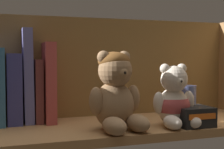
{
  "coord_description": "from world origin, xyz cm",
  "views": [
    {
      "loc": [
        -25.79,
        -73.74,
        18.26
      ],
      "look_at": [
        -0.88,
        0.0,
        14.3
      ],
      "focal_mm": 51.21,
      "sensor_mm": 36.0,
      "label": 1
    }
  ],
  "objects": [
    {
      "name": "teddy_bear_smaller",
      "position": [
        12.9,
        -6.09,
        7.89
      ],
      "size": [
        10.85,
        11.27,
        14.99
      ],
      "color": "beige",
      "rests_on": "shelf_board"
    },
    {
      "name": "pillar_candle",
      "position": [
        21.46,
        1.9,
        6.44
      ],
      "size": [
        4.79,
        4.79,
        8.88
      ],
      "primitive_type": "cylinder",
      "color": "#4C5B99",
      "rests_on": "shelf_board"
    },
    {
      "name": "small_product_box",
      "position": [
        17.06,
        -7.92,
        4.33
      ],
      "size": [
        8.3,
        7.67,
        4.65
      ],
      "color": "black",
      "rests_on": "shelf_board"
    },
    {
      "name": "book_5",
      "position": [
        -23.51,
        9.83,
        10.7
      ],
      "size": [
        3.53,
        10.84,
        17.39
      ],
      "primitive_type": "cube",
      "color": "#383B84",
      "rests_on": "shelf_board"
    },
    {
      "name": "teddy_bear_larger",
      "position": [
        -1.91,
        -5.79,
        10.53
      ],
      "size": [
        13.46,
        13.97,
        17.99
      ],
      "color": "#93704C",
      "rests_on": "shelf_board"
    },
    {
      "name": "book_4",
      "position": [
        -26.91,
        9.83,
        11.35
      ],
      "size": [
        2.52,
        12.41,
        18.71
      ],
      "primitive_type": "cube",
      "color": "teal",
      "rests_on": "shelf_board"
    },
    {
      "name": "shelf_back_panel",
      "position": [
        0.0,
        13.03,
        14.76
      ],
      "size": [
        81.57,
        1.2,
        29.53
      ],
      "primitive_type": "cube",
      "color": "brown",
      "rests_on": "ground"
    },
    {
      "name": "book_7",
      "position": [
        -17.72,
        9.83,
        9.97
      ],
      "size": [
        1.91,
        10.26,
        15.94
      ],
      "primitive_type": "cube",
      "color": "brown",
      "rests_on": "shelf_board"
    },
    {
      "name": "book_8",
      "position": [
        -15.07,
        9.83,
        12.12
      ],
      "size": [
        2.65,
        12.82,
        20.24
      ],
      "primitive_type": "cube",
      "color": "#AD4343",
      "rests_on": "shelf_board"
    },
    {
      "name": "book_6",
      "position": [
        -20.21,
        9.83,
        13.84
      ],
      "size": [
        2.65,
        9.29,
        23.7
      ],
      "primitive_type": "cube",
      "rotation": [
        0.0,
        -0.01,
        0.0
      ],
      "color": "#6467AE",
      "rests_on": "shelf_board"
    },
    {
      "name": "shelf_board",
      "position": [
        0.0,
        0.0,
        1.0
      ],
      "size": [
        79.17,
        24.85,
        2.0
      ],
      "primitive_type": "cube",
      "color": "#9E7042",
      "rests_on": "ground"
    }
  ]
}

